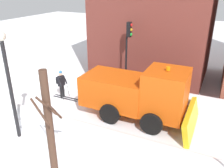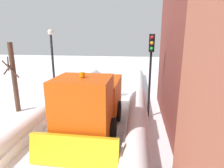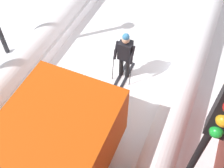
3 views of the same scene
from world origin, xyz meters
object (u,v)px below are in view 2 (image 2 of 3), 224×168
(bare_tree_near, at_px, (14,77))
(traffic_light_pole, at_px, (151,61))
(street_lamp, at_px, (52,55))
(skier, at_px, (112,84))
(plow_truck, at_px, (92,101))

(bare_tree_near, bearing_deg, traffic_light_pole, -178.67)
(traffic_light_pole, height_order, street_lamp, street_lamp)
(skier, relative_size, street_lamp, 0.36)
(street_lamp, distance_m, bare_tree_near, 3.31)
(plow_truck, relative_size, skier, 3.31)
(plow_truck, distance_m, traffic_light_pole, 3.74)
(plow_truck, distance_m, skier, 5.18)
(plow_truck, bearing_deg, street_lamp, -48.42)
(traffic_light_pole, bearing_deg, plow_truck, 32.43)
(skier, relative_size, bare_tree_near, 0.43)
(traffic_light_pole, xyz_separation_m, street_lamp, (6.82, -2.77, -0.04))
(traffic_light_pole, height_order, bare_tree_near, traffic_light_pole)
(skier, xyz_separation_m, traffic_light_pole, (-2.54, 3.38, 2.21))
(plow_truck, xyz_separation_m, traffic_light_pole, (-2.79, -1.77, 1.73))
(skier, xyz_separation_m, street_lamp, (4.28, 0.61, 2.17))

